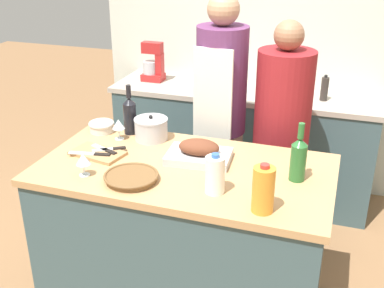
% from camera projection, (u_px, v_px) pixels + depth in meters
% --- Properties ---
extents(kitchen_island, '(1.59, 0.85, 0.94)m').
position_uv_depth(kitchen_island, '(185.00, 238.00, 2.79)').
color(kitchen_island, '#3D565B').
rests_on(kitchen_island, ground_plane).
extents(back_counter, '(2.16, 0.60, 0.93)m').
position_uv_depth(back_counter, '(242.00, 142.00, 4.06)').
color(back_counter, '#3D565B').
rests_on(back_counter, ground_plane).
extents(back_wall, '(2.66, 0.10, 2.55)m').
position_uv_depth(back_wall, '(256.00, 38.00, 4.03)').
color(back_wall, silver).
rests_on(back_wall, ground_plane).
extents(roasting_pan, '(0.37, 0.27, 0.12)m').
position_uv_depth(roasting_pan, '(199.00, 153.00, 2.66)').
color(roasting_pan, '#BCBCC1').
rests_on(roasting_pan, kitchen_island).
extents(wicker_basket, '(0.28, 0.28, 0.04)m').
position_uv_depth(wicker_basket, '(131.00, 177.00, 2.45)').
color(wicker_basket, brown).
rests_on(wicker_basket, kitchen_island).
extents(cutting_board, '(0.33, 0.23, 0.02)m').
position_uv_depth(cutting_board, '(98.00, 153.00, 2.74)').
color(cutting_board, '#AD7F51').
rests_on(cutting_board, kitchen_island).
extents(stock_pot, '(0.20, 0.20, 0.16)m').
position_uv_depth(stock_pot, '(151.00, 129.00, 2.92)').
color(stock_pot, '#B7B7BC').
rests_on(stock_pot, kitchen_island).
extents(mixing_bowl, '(0.16, 0.16, 0.07)m').
position_uv_depth(mixing_bowl, '(102.00, 126.00, 3.04)').
color(mixing_bowl, beige).
rests_on(mixing_bowl, kitchen_island).
extents(juice_jug, '(0.10, 0.10, 0.24)m').
position_uv_depth(juice_jug, '(263.00, 189.00, 2.15)').
color(juice_jug, orange).
rests_on(juice_jug, kitchen_island).
extents(milk_jug, '(0.10, 0.10, 0.21)m').
position_uv_depth(milk_jug, '(215.00, 175.00, 2.31)').
color(milk_jug, white).
rests_on(milk_jug, kitchen_island).
extents(wine_bottle_green, '(0.08, 0.08, 0.32)m').
position_uv_depth(wine_bottle_green, '(130.00, 115.00, 2.98)').
color(wine_bottle_green, black).
rests_on(wine_bottle_green, kitchen_island).
extents(wine_bottle_dark, '(0.08, 0.08, 0.31)m').
position_uv_depth(wine_bottle_dark, '(298.00, 158.00, 2.42)').
color(wine_bottle_dark, '#28662D').
rests_on(wine_bottle_dark, kitchen_island).
extents(wine_glass_left, '(0.08, 0.08, 0.12)m').
position_uv_depth(wine_glass_left, '(83.00, 160.00, 2.48)').
color(wine_glass_left, silver).
rests_on(wine_glass_left, kitchen_island).
extents(wine_glass_right, '(0.08, 0.08, 0.13)m').
position_uv_depth(wine_glass_right, '(119.00, 125.00, 2.91)').
color(wine_glass_right, silver).
rests_on(wine_glass_right, kitchen_island).
extents(knife_chef, '(0.24, 0.07, 0.01)m').
position_uv_depth(knife_chef, '(91.00, 154.00, 2.70)').
color(knife_chef, '#B7B7BC').
rests_on(knife_chef, cutting_board).
extents(knife_paring, '(0.19, 0.10, 0.01)m').
position_uv_depth(knife_paring, '(105.00, 150.00, 2.76)').
color(knife_paring, '#B7B7BC').
rests_on(knife_paring, cutting_board).
extents(knife_bread, '(0.18, 0.13, 0.01)m').
position_uv_depth(knife_bread, '(110.00, 149.00, 2.76)').
color(knife_bread, '#B7B7BC').
rests_on(knife_bread, cutting_board).
extents(stand_mixer, '(0.18, 0.14, 0.33)m').
position_uv_depth(stand_mixer, '(153.00, 65.00, 4.07)').
color(stand_mixer, '#B22323').
rests_on(stand_mixer, back_counter).
extents(condiment_bottle_tall, '(0.06, 0.06, 0.20)m').
position_uv_depth(condiment_bottle_tall, '(324.00, 89.00, 3.61)').
color(condiment_bottle_tall, '#332D28').
rests_on(condiment_bottle_tall, back_counter).
extents(condiment_bottle_short, '(0.06, 0.06, 0.21)m').
position_uv_depth(condiment_bottle_short, '(200.00, 76.00, 3.89)').
color(condiment_bottle_short, maroon).
rests_on(condiment_bottle_short, back_counter).
extents(person_cook_aproned, '(0.34, 0.35, 1.76)m').
position_uv_depth(person_cook_aproned, '(221.00, 112.00, 3.24)').
color(person_cook_aproned, beige).
rests_on(person_cook_aproned, ground_plane).
extents(person_cook_guest, '(0.37, 0.37, 1.62)m').
position_uv_depth(person_cook_guest, '(281.00, 131.00, 3.18)').
color(person_cook_guest, beige).
rests_on(person_cook_guest, ground_plane).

